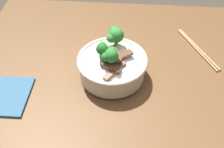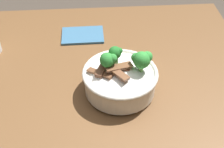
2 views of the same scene
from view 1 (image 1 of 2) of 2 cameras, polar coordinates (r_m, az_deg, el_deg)
dining_table at (r=0.85m, az=-0.59°, el=-11.62°), size 1.10×0.97×0.81m
rice_bowl at (r=0.80m, az=0.16°, el=2.24°), size 0.21×0.21×0.14m
chopsticks_pair at (r=0.97m, az=17.75°, el=5.14°), size 0.21×0.12×0.01m
folded_napkin at (r=0.83m, az=-20.69°, el=-4.35°), size 0.15×0.10×0.01m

